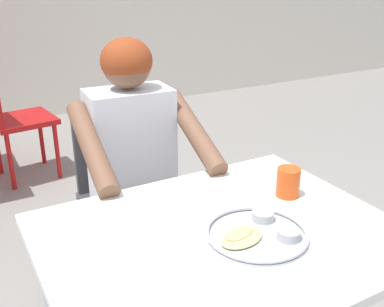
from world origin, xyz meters
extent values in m
cube|color=white|center=(0.08, -0.01, 0.72)|extent=(1.01, 0.80, 0.03)
cylinder|color=#B2B2B7|center=(0.53, 0.33, 0.35)|extent=(0.04, 0.04, 0.71)
cylinder|color=#B7BABF|center=(0.16, -0.08, 0.74)|extent=(0.29, 0.29, 0.01)
torus|color=#B7BABF|center=(0.16, -0.08, 0.75)|extent=(0.29, 0.29, 0.01)
cylinder|color=#B2B5BA|center=(0.22, -0.13, 0.76)|extent=(0.07, 0.07, 0.03)
cylinder|color=#9E4714|center=(0.22, -0.13, 0.76)|extent=(0.06, 0.06, 0.01)
cylinder|color=#B2B5BA|center=(0.22, -0.02, 0.76)|extent=(0.07, 0.07, 0.03)
cylinder|color=#C65119|center=(0.22, -0.02, 0.76)|extent=(0.06, 0.06, 0.01)
ellipsoid|color=#DBB77A|center=(0.10, -0.08, 0.75)|extent=(0.16, 0.12, 0.01)
ellipsoid|color=tan|center=(0.10, -0.06, 0.76)|extent=(0.11, 0.08, 0.01)
cylinder|color=#D84C19|center=(0.40, 0.08, 0.79)|extent=(0.08, 0.08, 0.10)
cylinder|color=#593319|center=(0.40, 0.08, 0.82)|extent=(0.07, 0.07, 0.02)
cube|color=#3F3F44|center=(0.10, 0.77, 0.44)|extent=(0.42, 0.44, 0.04)
cube|color=#3F3F44|center=(0.11, 0.97, 0.65)|extent=(0.38, 0.06, 0.38)
cylinder|color=#3F3F44|center=(0.25, 0.59, 0.21)|extent=(0.03, 0.03, 0.43)
cylinder|color=#3F3F44|center=(-0.07, 0.61, 0.21)|extent=(0.03, 0.03, 0.43)
cylinder|color=#3F3F44|center=(0.27, 0.93, 0.21)|extent=(0.03, 0.03, 0.43)
cylinder|color=#3F3F44|center=(-0.05, 0.95, 0.21)|extent=(0.03, 0.03, 0.43)
cylinder|color=#2D2D2D|center=(0.22, 0.31, 0.23)|extent=(0.10, 0.10, 0.46)
cylinder|color=#2D2D2D|center=(0.24, 0.51, 0.50)|extent=(0.14, 0.41, 0.12)
cylinder|color=#2D2D2D|center=(-0.06, 0.53, 0.50)|extent=(0.14, 0.41, 0.12)
cube|color=silver|center=(0.10, 0.72, 0.75)|extent=(0.35, 0.22, 0.49)
cylinder|color=brown|center=(0.29, 0.53, 0.85)|extent=(0.10, 0.46, 0.25)
cylinder|color=brown|center=(-0.12, 0.56, 0.85)|extent=(0.10, 0.46, 0.25)
sphere|color=brown|center=(0.10, 0.72, 1.10)|extent=(0.19, 0.19, 0.19)
ellipsoid|color=maroon|center=(0.10, 0.72, 1.11)|extent=(0.21, 0.20, 0.18)
cube|color=#B41314|center=(-0.09, 2.36, 0.44)|extent=(0.46, 0.46, 0.04)
cylinder|color=#B41314|center=(0.06, 2.54, 0.21)|extent=(0.03, 0.03, 0.42)
cylinder|color=#B41314|center=(0.10, 2.22, 0.21)|extent=(0.03, 0.03, 0.42)
cylinder|color=#B41314|center=(-0.23, 2.17, 0.21)|extent=(0.03, 0.03, 0.42)
camera|label=1|loc=(-0.55, -0.96, 1.44)|focal=42.69mm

